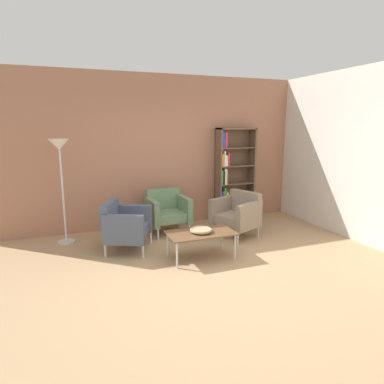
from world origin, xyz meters
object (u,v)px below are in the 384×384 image
(coffee_table_low, at_px, (201,234))
(armchair_by_bookshelf, at_px, (124,225))
(floor_lamp_torchiere, at_px, (60,157))
(armchair_corner_red, at_px, (167,210))
(armchair_spare_guest, at_px, (237,213))
(decorative_bowl, at_px, (201,230))
(bookshelf_tall, at_px, (231,176))

(coffee_table_low, distance_m, armchair_by_bookshelf, 1.25)
(floor_lamp_torchiere, bearing_deg, armchair_corner_red, -2.20)
(coffee_table_low, relative_size, armchair_spare_guest, 1.11)
(coffee_table_low, height_order, decorative_bowl, decorative_bowl)
(armchair_spare_guest, bearing_deg, floor_lamp_torchiere, -126.31)
(armchair_spare_guest, bearing_deg, bookshelf_tall, 136.43)
(bookshelf_tall, xyz_separation_m, armchair_by_bookshelf, (-2.39, -0.99, -0.51))
(armchair_by_bookshelf, distance_m, armchair_spare_guest, 2.01)
(armchair_by_bookshelf, xyz_separation_m, armchair_spare_guest, (2.01, -0.00, 0.00))
(floor_lamp_torchiere, bearing_deg, decorative_bowl, -37.19)
(bookshelf_tall, height_order, armchair_spare_guest, bookshelf_tall)
(coffee_table_low, xyz_separation_m, armchair_by_bookshelf, (-1.01, 0.73, 0.05))
(bookshelf_tall, xyz_separation_m, armchair_corner_red, (-1.50, -0.37, -0.51))
(decorative_bowl, bearing_deg, armchair_corner_red, 94.94)
(decorative_bowl, relative_size, floor_lamp_torchiere, 0.18)
(decorative_bowl, xyz_separation_m, armchair_spare_guest, (1.01, 0.73, -0.02))
(decorative_bowl, distance_m, floor_lamp_torchiere, 2.57)
(bookshelf_tall, height_order, armchair_by_bookshelf, bookshelf_tall)
(coffee_table_low, xyz_separation_m, decorative_bowl, (0.00, 0.00, 0.07))
(armchair_spare_guest, relative_size, floor_lamp_torchiere, 0.52)
(armchair_by_bookshelf, relative_size, armchair_spare_guest, 1.01)
(coffee_table_low, distance_m, armchair_spare_guest, 1.25)
(armchair_spare_guest, distance_m, floor_lamp_torchiere, 3.14)
(armchair_spare_guest, bearing_deg, armchair_by_bookshelf, -112.81)
(decorative_bowl, xyz_separation_m, armchair_by_bookshelf, (-1.01, 0.73, -0.02))
(coffee_table_low, distance_m, decorative_bowl, 0.07)
(armchair_corner_red, bearing_deg, armchair_spare_guest, -32.56)
(coffee_table_low, relative_size, armchair_by_bookshelf, 1.10)
(bookshelf_tall, relative_size, floor_lamp_torchiere, 1.09)
(bookshelf_tall, relative_size, armchair_spare_guest, 2.10)
(armchair_by_bookshelf, distance_m, floor_lamp_torchiere, 1.52)
(armchair_corner_red, bearing_deg, armchair_by_bookshelf, -148.25)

